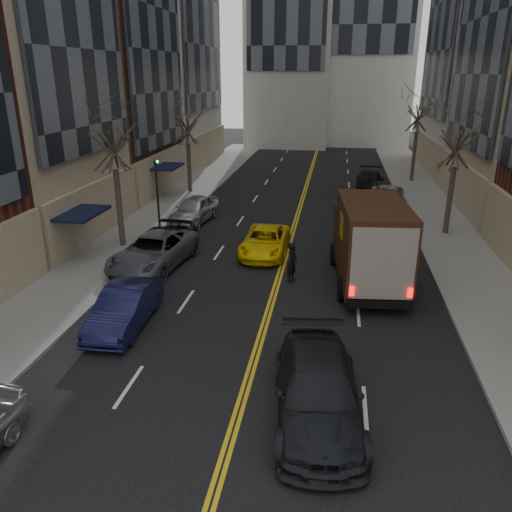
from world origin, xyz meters
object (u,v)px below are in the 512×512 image
Objects in this scene: taxi at (265,241)px; pedestrian at (292,262)px; observer_sedan at (318,391)px; ups_truck at (370,243)px.

pedestrian reaches higher than taxi.
observer_sedan is at bearing -153.87° from pedestrian.
pedestrian is (-3.33, -0.27, -1.02)m from ups_truck.
ups_truck reaches higher than taxi.
observer_sedan is 3.25× the size of pedestrian.
taxi is at bearing 43.44° from pedestrian.
ups_truck is at bearing 73.22° from observer_sedan.
ups_truck reaches higher than pedestrian.
taxi is at bearing 98.08° from observer_sedan.
ups_truck is 9.85m from observer_sedan.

